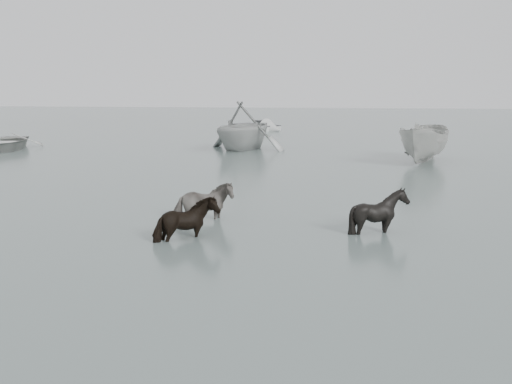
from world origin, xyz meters
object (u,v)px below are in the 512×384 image
at_px(pony_dark, 187,212).
at_px(pony_black, 379,204).
at_px(pony_pinto, 203,195).
at_px(rowboat_lead, 2,140).

xyz_separation_m(pony_dark, pony_black, (4.68, 1.30, 0.05)).
height_order(pony_pinto, pony_black, pony_black).
bearing_deg(pony_pinto, pony_black, -115.16).
xyz_separation_m(pony_pinto, pony_dark, (0.04, -2.23, -0.01)).
distance_m(pony_dark, rowboat_lead, 23.28).
xyz_separation_m(pony_pinto, rowboat_lead, (-14.35, 16.08, -0.18)).
relative_size(pony_black, rowboat_lead, 0.29).
height_order(pony_black, rowboat_lead, pony_black).
height_order(pony_pinto, pony_dark, pony_pinto).
bearing_deg(pony_black, pony_pinto, 97.21).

